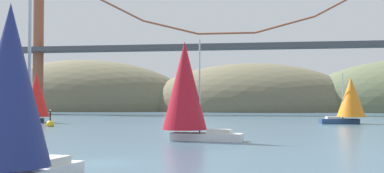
{
  "coord_description": "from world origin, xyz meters",
  "views": [
    {
      "loc": [
        9.55,
        -26.92,
        3.69
      ],
      "look_at": [
        0.0,
        35.93,
        5.5
      ],
      "focal_mm": 44.8,
      "sensor_mm": 36.0,
      "label": 1
    }
  ],
  "objects_px": {
    "sailboat_navy_sail": "(13,93)",
    "channel_buoy": "(50,124)",
    "sailboat_orange_sail": "(350,99)",
    "sailboat_red_spinnaker": "(36,96)",
    "sailboat_crimson_sail": "(186,88)"
  },
  "relations": [
    {
      "from": "sailboat_red_spinnaker",
      "to": "sailboat_crimson_sail",
      "type": "bearing_deg",
      "value": -45.37
    },
    {
      "from": "sailboat_orange_sail",
      "to": "channel_buoy",
      "type": "distance_m",
      "value": 45.1
    },
    {
      "from": "sailboat_navy_sail",
      "to": "sailboat_red_spinnaker",
      "type": "bearing_deg",
      "value": 115.9
    },
    {
      "from": "sailboat_navy_sail",
      "to": "sailboat_crimson_sail",
      "type": "bearing_deg",
      "value": 83.1
    },
    {
      "from": "sailboat_crimson_sail",
      "to": "sailboat_navy_sail",
      "type": "distance_m",
      "value": 25.34
    },
    {
      "from": "sailboat_crimson_sail",
      "to": "sailboat_orange_sail",
      "type": "bearing_deg",
      "value": 59.06
    },
    {
      "from": "sailboat_navy_sail",
      "to": "channel_buoy",
      "type": "relative_size",
      "value": 3.12
    },
    {
      "from": "sailboat_orange_sail",
      "to": "sailboat_red_spinnaker",
      "type": "relative_size",
      "value": 0.9
    },
    {
      "from": "sailboat_red_spinnaker",
      "to": "channel_buoy",
      "type": "bearing_deg",
      "value": -54.86
    },
    {
      "from": "sailboat_red_spinnaker",
      "to": "sailboat_navy_sail",
      "type": "distance_m",
      "value": 61.77
    },
    {
      "from": "sailboat_navy_sail",
      "to": "channel_buoy",
      "type": "distance_m",
      "value": 48.86
    },
    {
      "from": "sailboat_orange_sail",
      "to": "sailboat_navy_sail",
      "type": "relative_size",
      "value": 0.96
    },
    {
      "from": "sailboat_orange_sail",
      "to": "sailboat_navy_sail",
      "type": "distance_m",
      "value": 63.39
    },
    {
      "from": "sailboat_navy_sail",
      "to": "channel_buoy",
      "type": "bearing_deg",
      "value": 113.4
    },
    {
      "from": "sailboat_red_spinnaker",
      "to": "sailboat_navy_sail",
      "type": "relative_size",
      "value": 1.07
    }
  ]
}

